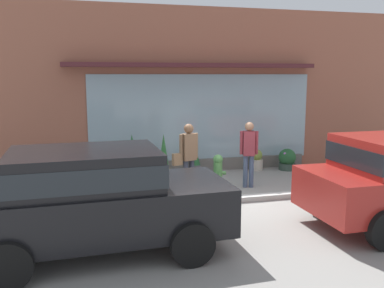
{
  "coord_description": "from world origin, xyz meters",
  "views": [
    {
      "loc": [
        -3.07,
        -8.68,
        2.82
      ],
      "look_at": [
        -0.5,
        1.2,
        1.13
      ],
      "focal_mm": 38.9,
      "sensor_mm": 36.0,
      "label": 1
    }
  ],
  "objects_px": {
    "pedestrian_with_handbag": "(188,154)",
    "potted_plant_window_left": "(287,160)",
    "potted_plant_window_center": "(195,161)",
    "pedestrian_passerby": "(249,150)",
    "fire_hydrant": "(218,172)",
    "potted_plant_doorstep": "(132,157)",
    "potted_plant_window_right": "(164,157)",
    "potted_plant_by_entrance": "(256,160)",
    "parked_car_black": "(94,195)"
  },
  "relations": [
    {
      "from": "potted_plant_doorstep",
      "to": "potted_plant_window_center",
      "type": "height_order",
      "value": "potted_plant_doorstep"
    },
    {
      "from": "pedestrian_with_handbag",
      "to": "potted_plant_window_left",
      "type": "xyz_separation_m",
      "value": [
        3.53,
        1.82,
        -0.69
      ]
    },
    {
      "from": "fire_hydrant",
      "to": "potted_plant_doorstep",
      "type": "distance_m",
      "value": 2.53
    },
    {
      "from": "pedestrian_passerby",
      "to": "potted_plant_window_right",
      "type": "xyz_separation_m",
      "value": [
        -1.89,
        1.55,
        -0.38
      ]
    },
    {
      "from": "potted_plant_window_left",
      "to": "potted_plant_doorstep",
      "type": "relative_size",
      "value": 0.52
    },
    {
      "from": "potted_plant_window_right",
      "to": "potted_plant_doorstep",
      "type": "bearing_deg",
      "value": 174.24
    },
    {
      "from": "parked_car_black",
      "to": "potted_plant_window_left",
      "type": "xyz_separation_m",
      "value": [
        5.76,
        4.65,
        -0.64
      ]
    },
    {
      "from": "pedestrian_with_handbag",
      "to": "potted_plant_by_entrance",
      "type": "height_order",
      "value": "pedestrian_with_handbag"
    },
    {
      "from": "pedestrian_passerby",
      "to": "potted_plant_doorstep",
      "type": "distance_m",
      "value": 3.22
    },
    {
      "from": "potted_plant_window_center",
      "to": "pedestrian_passerby",
      "type": "bearing_deg",
      "value": -62.01
    },
    {
      "from": "potted_plant_window_center",
      "to": "potted_plant_window_right",
      "type": "bearing_deg",
      "value": -167.89
    },
    {
      "from": "potted_plant_window_right",
      "to": "potted_plant_window_center",
      "type": "distance_m",
      "value": 1.0
    },
    {
      "from": "potted_plant_window_right",
      "to": "potted_plant_window_left",
      "type": "bearing_deg",
      "value": 0.08
    },
    {
      "from": "pedestrian_with_handbag",
      "to": "potted_plant_doorstep",
      "type": "distance_m",
      "value": 2.23
    },
    {
      "from": "pedestrian_with_handbag",
      "to": "potted_plant_window_center",
      "type": "xyz_separation_m",
      "value": [
        0.71,
        2.02,
        -0.61
      ]
    },
    {
      "from": "pedestrian_with_handbag",
      "to": "potted_plant_by_entrance",
      "type": "relative_size",
      "value": 2.7
    },
    {
      "from": "fire_hydrant",
      "to": "pedestrian_passerby",
      "type": "bearing_deg",
      "value": -0.52
    },
    {
      "from": "potted_plant_window_right",
      "to": "potted_plant_doorstep",
      "type": "xyz_separation_m",
      "value": [
        -0.86,
        0.09,
        0.0
      ]
    },
    {
      "from": "pedestrian_with_handbag",
      "to": "potted_plant_window_right",
      "type": "bearing_deg",
      "value": -101.69
    },
    {
      "from": "pedestrian_passerby",
      "to": "potted_plant_doorstep",
      "type": "relative_size",
      "value": 1.35
    },
    {
      "from": "potted_plant_window_center",
      "to": "potted_plant_doorstep",
      "type": "bearing_deg",
      "value": -176.28
    },
    {
      "from": "potted_plant_by_entrance",
      "to": "parked_car_black",
      "type": "bearing_deg",
      "value": -134.97
    },
    {
      "from": "parked_car_black",
      "to": "potted_plant_by_entrance",
      "type": "bearing_deg",
      "value": 43.21
    },
    {
      "from": "potted_plant_window_left",
      "to": "potted_plant_doorstep",
      "type": "distance_m",
      "value": 4.64
    },
    {
      "from": "potted_plant_window_right",
      "to": "potted_plant_window_center",
      "type": "xyz_separation_m",
      "value": [
        0.95,
        0.2,
        -0.2
      ]
    },
    {
      "from": "pedestrian_with_handbag",
      "to": "parked_car_black",
      "type": "xyz_separation_m",
      "value": [
        -2.23,
        -2.83,
        -0.04
      ]
    },
    {
      "from": "pedestrian_with_handbag",
      "to": "potted_plant_doorstep",
      "type": "xyz_separation_m",
      "value": [
        -1.1,
        1.9,
        -0.41
      ]
    },
    {
      "from": "parked_car_black",
      "to": "potted_plant_doorstep",
      "type": "xyz_separation_m",
      "value": [
        1.12,
        4.73,
        -0.36
      ]
    },
    {
      "from": "pedestrian_passerby",
      "to": "potted_plant_window_right",
      "type": "distance_m",
      "value": 2.47
    },
    {
      "from": "parked_car_black",
      "to": "fire_hydrant",
      "type": "bearing_deg",
      "value": 43.54
    },
    {
      "from": "fire_hydrant",
      "to": "potted_plant_window_right",
      "type": "distance_m",
      "value": 1.89
    },
    {
      "from": "fire_hydrant",
      "to": "pedestrian_with_handbag",
      "type": "relative_size",
      "value": 0.52
    },
    {
      "from": "pedestrian_with_handbag",
      "to": "potted_plant_by_entrance",
      "type": "xyz_separation_m",
      "value": [
        2.62,
        2.02,
        -0.7
      ]
    },
    {
      "from": "pedestrian_passerby",
      "to": "potted_plant_window_center",
      "type": "height_order",
      "value": "pedestrian_passerby"
    },
    {
      "from": "potted_plant_window_right",
      "to": "potted_plant_window_center",
      "type": "relative_size",
      "value": 1.49
    },
    {
      "from": "potted_plant_doorstep",
      "to": "fire_hydrant",
      "type": "bearing_deg",
      "value": -40.05
    },
    {
      "from": "potted_plant_by_entrance",
      "to": "potted_plant_window_center",
      "type": "xyz_separation_m",
      "value": [
        -1.91,
        -0.01,
        0.09
      ]
    },
    {
      "from": "fire_hydrant",
      "to": "pedestrian_passerby",
      "type": "xyz_separation_m",
      "value": [
        0.81,
        -0.01,
        0.54
      ]
    },
    {
      "from": "pedestrian_with_handbag",
      "to": "potted_plant_window_center",
      "type": "relative_size",
      "value": 2.08
    },
    {
      "from": "potted_plant_window_left",
      "to": "potted_plant_by_entrance",
      "type": "bearing_deg",
      "value": 167.26
    },
    {
      "from": "fire_hydrant",
      "to": "potted_plant_window_center",
      "type": "xyz_separation_m",
      "value": [
        -0.12,
        1.75,
        -0.05
      ]
    },
    {
      "from": "pedestrian_passerby",
      "to": "potted_plant_by_entrance",
      "type": "distance_m",
      "value": 2.12
    },
    {
      "from": "parked_car_black",
      "to": "potted_plant_doorstep",
      "type": "distance_m",
      "value": 4.87
    },
    {
      "from": "potted_plant_window_right",
      "to": "potted_plant_by_entrance",
      "type": "relative_size",
      "value": 1.95
    },
    {
      "from": "fire_hydrant",
      "to": "potted_plant_doorstep",
      "type": "height_order",
      "value": "potted_plant_doorstep"
    },
    {
      "from": "potted_plant_window_left",
      "to": "potted_plant_by_entrance",
      "type": "xyz_separation_m",
      "value": [
        -0.91,
        0.21,
        -0.01
      ]
    },
    {
      "from": "parked_car_black",
      "to": "potted_plant_window_right",
      "type": "distance_m",
      "value": 5.06
    },
    {
      "from": "pedestrian_with_handbag",
      "to": "potted_plant_window_center",
      "type": "distance_m",
      "value": 2.22
    },
    {
      "from": "fire_hydrant",
      "to": "potted_plant_window_right",
      "type": "bearing_deg",
      "value": 124.93
    },
    {
      "from": "fire_hydrant",
      "to": "potted_plant_window_left",
      "type": "relative_size",
      "value": 1.37
    }
  ]
}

